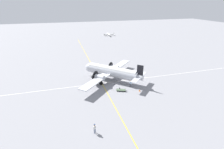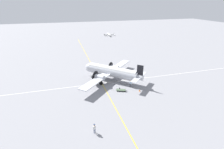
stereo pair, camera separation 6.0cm
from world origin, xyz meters
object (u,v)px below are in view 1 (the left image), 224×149
(passenger_boarding, at_px, (131,83))
(traffic_cone, at_px, (140,90))
(light_aircraft_distant, at_px, (109,34))
(suitcase_near_door, at_px, (120,89))
(baggage_cart, at_px, (121,90))
(crew_foreground, at_px, (95,128))
(airliner_main, at_px, (111,71))

(passenger_boarding, distance_m, traffic_cone, 3.14)
(light_aircraft_distant, bearing_deg, suitcase_near_door, 81.04)
(traffic_cone, bearing_deg, baggage_cart, 72.14)
(traffic_cone, bearing_deg, crew_foreground, 130.41)
(passenger_boarding, bearing_deg, baggage_cart, 73.04)
(baggage_cart, xyz_separation_m, light_aircraft_distant, (72.07, -16.60, 0.49))
(baggage_cart, bearing_deg, light_aircraft_distant, -80.94)
(passenger_boarding, xyz_separation_m, suitcase_near_door, (-0.67, 3.16, -0.86))
(crew_foreground, height_order, suitcase_near_door, crew_foreground)
(passenger_boarding, distance_m, suitcase_near_door, 3.34)
(airliner_main, xyz_separation_m, traffic_cone, (-8.44, -4.96, -2.30))
(traffic_cone, bearing_deg, suitcase_near_door, 65.83)
(airliner_main, height_order, light_aircraft_distant, airliner_main)
(light_aircraft_distant, bearing_deg, baggage_cart, 81.28)
(passenger_boarding, bearing_deg, airliner_main, -8.28)
(airliner_main, relative_size, light_aircraft_distant, 2.08)
(crew_foreground, relative_size, traffic_cone, 3.71)
(airliner_main, xyz_separation_m, light_aircraft_distant, (65.01, -17.23, -1.74))
(suitcase_near_door, bearing_deg, crew_foreground, 146.56)
(airliner_main, height_order, baggage_cart, airliner_main)
(suitcase_near_door, distance_m, traffic_cone, 4.93)
(crew_foreground, height_order, light_aircraft_distant, light_aircraft_distant)
(crew_foreground, distance_m, baggage_cart, 15.61)
(suitcase_near_door, bearing_deg, traffic_cone, -114.17)
(airliner_main, distance_m, suitcase_near_door, 6.82)
(airliner_main, relative_size, passenger_boarding, 10.14)
(crew_foreground, bearing_deg, light_aircraft_distant, -141.90)
(passenger_boarding, relative_size, suitcase_near_door, 3.18)
(suitcase_near_door, height_order, traffic_cone, suitcase_near_door)
(airliner_main, bearing_deg, baggage_cart, 140.13)
(passenger_boarding, bearing_deg, suitcase_near_door, 61.51)
(airliner_main, distance_m, crew_foreground, 21.52)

